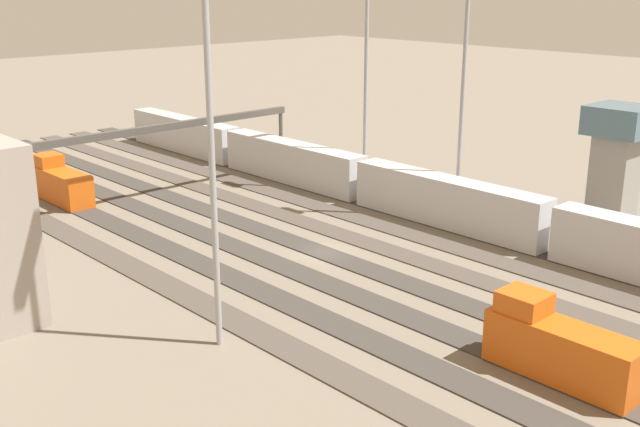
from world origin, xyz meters
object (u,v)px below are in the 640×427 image
object	(u,v)px
light_mast_2	(466,36)
signal_gantry	(167,133)
train_on_track_5	(61,183)
train_on_track_4	(558,347)
train_on_track_0	(447,202)
light_mast_1	(209,83)
control_tower	(617,153)
light_mast_0	(367,40)

from	to	relation	value
light_mast_2	signal_gantry	xyz separation A→B (m)	(27.84, 18.00, -11.49)
light_mast_2	train_on_track_5	bearing A→B (deg)	38.65
train_on_track_4	train_on_track_0	size ratio (longest dim) A/B	0.08
train_on_track_4	light_mast_2	size ratio (longest dim) A/B	0.33
light_mast_2	signal_gantry	bearing A→B (deg)	32.89
light_mast_1	control_tower	size ratio (longest dim) A/B	2.38
train_on_track_4	control_tower	world-z (taller)	control_tower
light_mast_2	signal_gantry	size ratio (longest dim) A/B	0.87
train_on_track_4	signal_gantry	bearing A→B (deg)	-5.37
light_mast_0	light_mast_2	distance (m)	14.55
light_mast_1	light_mast_2	xyz separation A→B (m)	(6.66, -36.02, 0.86)
train_on_track_0	control_tower	world-z (taller)	control_tower
train_on_track_5	light_mast_0	distance (m)	38.73
train_on_track_5	light_mast_0	bearing A→B (deg)	-125.47
signal_gantry	control_tower	xyz separation A→B (m)	(-39.28, -29.78, -0.50)
train_on_track_0	signal_gantry	world-z (taller)	signal_gantry
train_on_track_0	light_mast_1	distance (m)	36.97
train_on_track_5	train_on_track_0	distance (m)	43.85
light_mast_0	control_tower	bearing A→B (deg)	-157.12
light_mast_0	light_mast_2	bearing A→B (deg)	176.66
train_on_track_4	light_mast_2	world-z (taller)	light_mast_2
light_mast_1	signal_gantry	size ratio (longest dim) A/B	0.83
light_mast_0	signal_gantry	xyz separation A→B (m)	(13.38, 18.85, -10.17)
control_tower	light_mast_0	bearing A→B (deg)	22.88
train_on_track_0	light_mast_0	size ratio (longest dim) A/B	4.26
train_on_track_5	light_mast_0	size ratio (longest dim) A/B	0.36
train_on_track_4	train_on_track_0	distance (m)	31.52
train_on_track_4	train_on_track_5	distance (m)	60.59
train_on_track_5	light_mast_1	size ratio (longest dim) A/B	0.35
light_mast_0	light_mast_2	size ratio (longest dim) A/B	0.92
train_on_track_0	light_mast_2	world-z (taller)	light_mast_2
light_mast_1	train_on_track_5	bearing A→B (deg)	-10.88
train_on_track_0	train_on_track_5	bearing A→B (deg)	34.76
light_mast_1	control_tower	world-z (taller)	light_mast_1
train_on_track_5	light_mast_1	bearing A→B (deg)	169.12
train_on_track_5	light_mast_2	bearing A→B (deg)	-141.35
control_tower	train_on_track_0	bearing A→B (deg)	54.78
train_on_track_0	signal_gantry	size ratio (longest dim) A/B	3.42
train_on_track_5	signal_gantry	xyz separation A→B (m)	(-7.18, -10.00, 5.50)
train_on_track_5	train_on_track_0	world-z (taller)	same
light_mast_0	control_tower	size ratio (longest dim) A/B	2.31
train_on_track_4	light_mast_1	distance (m)	27.91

